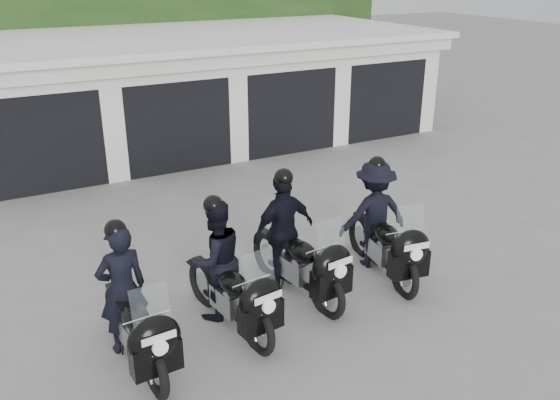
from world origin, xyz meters
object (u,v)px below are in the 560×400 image
police_bike_a (131,309)px  police_bike_b (223,270)px  police_bike_d (379,222)px  police_bike_c (291,240)px

police_bike_a → police_bike_b: 1.41m
police_bike_a → police_bike_d: bearing=3.4°
police_bike_a → police_bike_d: 4.27m
police_bike_b → police_bike_d: 2.88m
police_bike_b → police_bike_c: 1.32m
police_bike_b → police_bike_c: bearing=7.1°
police_bike_a → police_bike_c: police_bike_c is taller
police_bike_d → police_bike_b: bearing=-166.4°
police_bike_c → police_bike_d: bearing=-10.5°
police_bike_b → police_bike_d: (2.87, 0.24, 0.03)m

